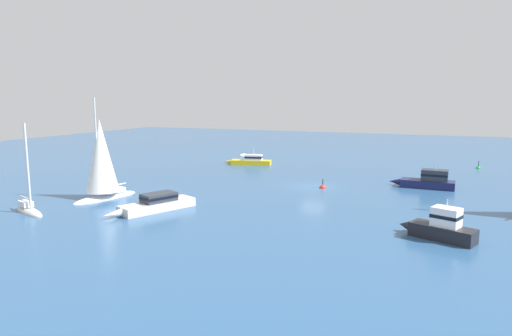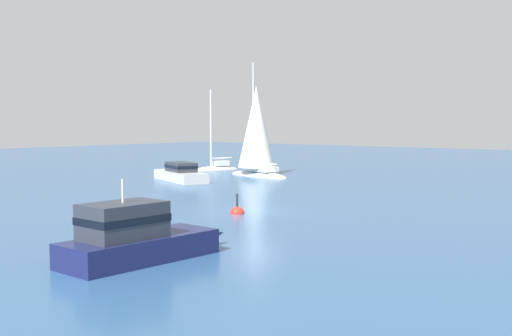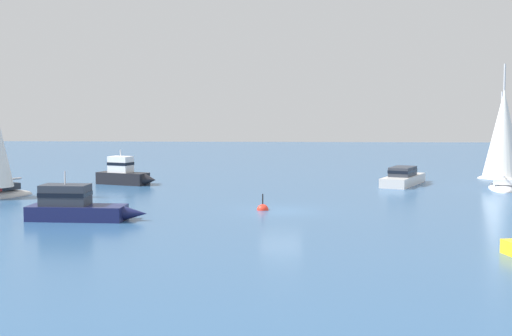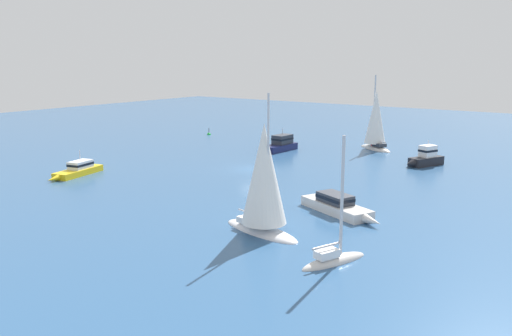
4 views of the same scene
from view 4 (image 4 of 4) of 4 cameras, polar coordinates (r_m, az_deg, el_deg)
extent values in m
plane|color=#2D5684|center=(58.69, -0.35, -0.12)|extent=(160.00, 160.00, 0.00)
cube|color=#191E4C|center=(70.23, 2.46, 2.15)|extent=(2.28, 5.52, 0.84)
cone|color=#191E4C|center=(67.59, 0.78, 1.79)|extent=(0.90, 1.39, 0.84)
cube|color=#2D333D|center=(70.60, 2.78, 3.03)|extent=(1.75, 2.70, 1.17)
cube|color=black|center=(70.59, 2.78, 3.07)|extent=(1.79, 2.74, 0.24)
cylinder|color=silver|center=(70.47, 2.79, 3.81)|extent=(0.08, 0.08, 0.77)
ellipsoid|color=silver|center=(32.85, 8.16, -9.76)|extent=(2.68, 4.88, 0.86)
cube|color=white|center=(32.25, 7.43, -8.89)|extent=(1.22, 1.62, 0.47)
cylinder|color=silver|center=(31.94, 9.01, -2.91)|extent=(0.19, 0.19, 7.10)
cylinder|color=silver|center=(32.07, 7.42, -8.09)|extent=(0.88, 2.08, 0.15)
ellipsoid|color=silver|center=(73.10, 12.38, 1.93)|extent=(6.07, 4.58, 1.01)
cube|color=#2D333D|center=(72.40, 12.74, 2.41)|extent=(2.17, 1.95, 0.44)
cylinder|color=silver|center=(72.95, 12.28, 5.92)|extent=(0.20, 0.20, 9.10)
cylinder|color=silver|center=(72.30, 12.77, 2.77)|extent=(2.43, 1.56, 0.16)
cone|color=white|center=(72.71, 12.43, 5.23)|extent=(3.77, 3.77, 6.83)
cylinder|color=red|center=(72.73, 12.05, 2.68)|extent=(0.32, 0.32, 0.95)
sphere|color=#948160|center=(72.64, 12.07, 3.14)|extent=(0.24, 0.24, 0.24)
cube|color=silver|center=(42.88, 8.39, -4.14)|extent=(6.86, 4.45, 0.74)
cone|color=silver|center=(39.94, 12.08, -5.46)|extent=(1.81, 1.33, 0.74)
cube|color=#2D333D|center=(42.81, 8.28, -3.15)|extent=(3.27, 2.61, 0.73)
cube|color=black|center=(42.80, 8.28, -3.10)|extent=(3.33, 2.66, 0.24)
ellipsoid|color=white|center=(37.95, 0.54, -6.68)|extent=(7.16, 3.46, 0.84)
cube|color=white|center=(38.35, -0.29, -5.50)|extent=(2.32, 1.83, 0.42)
cylinder|color=silver|center=(36.19, 1.28, 0.61)|extent=(0.15, 0.15, 9.18)
cylinder|color=silver|center=(38.24, -0.32, -4.83)|extent=(3.05, 0.79, 0.12)
cone|color=white|center=(36.65, 0.85, -0.60)|extent=(3.70, 3.70, 6.88)
cube|color=black|center=(63.51, 17.38, 0.68)|extent=(2.98, 4.48, 0.97)
cone|color=black|center=(61.58, 15.83, 0.45)|extent=(1.28, 1.33, 0.97)
cube|color=white|center=(63.45, 17.55, 1.70)|extent=(1.80, 2.07, 1.30)
cube|color=black|center=(63.44, 17.55, 1.76)|extent=(1.85, 2.12, 0.24)
cylinder|color=silver|center=(63.31, 17.60, 2.53)|extent=(0.08, 0.08, 0.54)
cube|color=yellow|center=(58.67, -18.10, -0.39)|extent=(3.03, 5.99, 0.63)
cone|color=yellow|center=(56.12, -20.45, -1.08)|extent=(0.94, 1.54, 0.63)
cube|color=silver|center=(58.82, -17.91, 0.35)|extent=(1.94, 2.71, 0.79)
cube|color=black|center=(58.81, -17.91, 0.39)|extent=(1.98, 2.76, 0.24)
cylinder|color=silver|center=(58.65, -17.97, 1.25)|extent=(0.08, 0.08, 1.09)
sphere|color=green|center=(85.34, -4.95, 3.51)|extent=(0.59, 0.59, 0.59)
cylinder|color=black|center=(85.25, -4.96, 3.94)|extent=(0.08, 0.08, 0.72)
sphere|color=red|center=(59.43, 0.54, 0.02)|extent=(0.73, 0.73, 0.73)
cylinder|color=black|center=(59.29, 0.54, 0.67)|extent=(0.08, 0.08, 0.65)
camera|label=1|loc=(60.12, 47.73, 5.48)|focal=31.12mm
camera|label=2|loc=(90.35, -1.12, 6.95)|focal=44.91mm
camera|label=3|loc=(92.69, -24.62, 7.31)|focal=53.63mm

